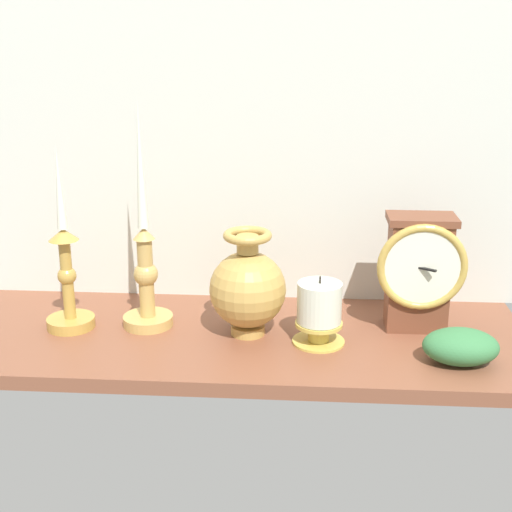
{
  "coord_description": "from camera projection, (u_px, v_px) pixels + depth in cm",
  "views": [
    {
      "loc": [
        11.51,
        -109.74,
        49.8
      ],
      "look_at": [
        3.76,
        0.0,
        14.0
      ],
      "focal_mm": 49.28,
      "sensor_mm": 36.0,
      "label": 1
    }
  ],
  "objects": [
    {
      "name": "ground_plane",
      "position": [
        234.0,
        339.0,
        1.21
      ],
      "size": [
        100.0,
        36.0,
        2.4
      ],
      "primitive_type": "cube",
      "color": "brown"
    },
    {
      "name": "candlestick_tall_left",
      "position": [
        67.0,
        276.0,
        1.2
      ],
      "size": [
        8.29,
        8.29,
        32.18
      ],
      "color": "#B7913F",
      "rests_on": "ground_plane"
    },
    {
      "name": "pillar_candle_front",
      "position": [
        319.0,
        311.0,
        1.15
      ],
      "size": [
        8.73,
        8.73,
        11.68
      ],
      "color": "gold",
      "rests_on": "ground_plane"
    },
    {
      "name": "back_wall",
      "position": [
        243.0,
        128.0,
        1.28
      ],
      "size": [
        120.0,
        2.0,
        65.0
      ],
      "primitive_type": "cube",
      "color": "silver",
      "rests_on": "ground_plane"
    },
    {
      "name": "mantel_clock",
      "position": [
        419.0,
        271.0,
        1.19
      ],
      "size": [
        14.9,
        9.21,
        20.09
      ],
      "color": "brown",
      "rests_on": "ground_plane"
    },
    {
      "name": "ivy_sprig",
      "position": [
        461.0,
        347.0,
        1.09
      ],
      "size": [
        11.79,
        8.25,
        5.63
      ],
      "color": "#377642",
      "rests_on": "ground_plane"
    },
    {
      "name": "brass_vase_bulbous",
      "position": [
        248.0,
        288.0,
        1.17
      ],
      "size": [
        12.94,
        12.94,
        18.23
      ],
      "color": "tan",
      "rests_on": "ground_plane"
    },
    {
      "name": "candlestick_tall_center",
      "position": [
        146.0,
        268.0,
        1.2
      ],
      "size": [
        8.72,
        8.72,
        39.7
      ],
      "color": "tan",
      "rests_on": "ground_plane"
    }
  ]
}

